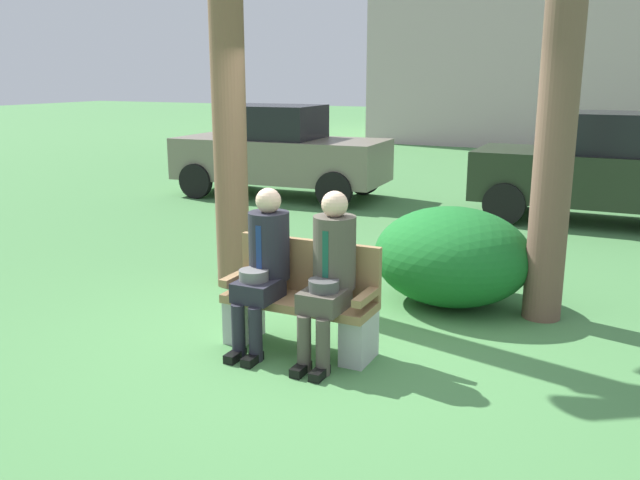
{
  "coord_description": "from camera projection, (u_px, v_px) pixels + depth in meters",
  "views": [
    {
      "loc": [
        2.39,
        -4.9,
        2.24
      ],
      "look_at": [
        -0.04,
        0.17,
        0.85
      ],
      "focal_mm": 37.91,
      "sensor_mm": 36.0,
      "label": 1
    }
  ],
  "objects": [
    {
      "name": "parked_car_near",
      "position": [
        279.0,
        152.0,
        12.49
      ],
      "size": [
        3.98,
        1.89,
        1.68
      ],
      "color": "slate",
      "rests_on": "ground"
    },
    {
      "name": "park_bench",
      "position": [
        302.0,
        303.0,
        5.59
      ],
      "size": [
        1.27,
        0.44,
        0.9
      ],
      "color": "#99754C",
      "rests_on": "ground"
    },
    {
      "name": "ground_plane",
      "position": [
        315.0,
        340.0,
        5.83
      ],
      "size": [
        80.0,
        80.0,
        0.0
      ],
      "primitive_type": "plane",
      "color": "#498447"
    },
    {
      "name": "seated_man_left",
      "position": [
        264.0,
        262.0,
        5.52
      ],
      "size": [
        0.34,
        0.72,
        1.34
      ],
      "color": "#23232D",
      "rests_on": "ground"
    },
    {
      "name": "parked_car_far",
      "position": [
        605.0,
        169.0,
        10.22
      ],
      "size": [
        3.91,
        1.72,
        1.68
      ],
      "color": "#232D1E",
      "rests_on": "ground"
    },
    {
      "name": "shrub_near_bench",
      "position": [
        452.0,
        256.0,
        6.67
      ],
      "size": [
        1.55,
        1.42,
        0.97
      ],
      "primitive_type": "ellipsoid",
      "color": "#196726",
      "rests_on": "ground"
    },
    {
      "name": "seated_man_right",
      "position": [
        330.0,
        269.0,
        5.27
      ],
      "size": [
        0.34,
        0.72,
        1.36
      ],
      "color": "#4C473D",
      "rests_on": "ground"
    }
  ]
}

